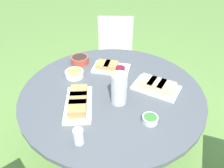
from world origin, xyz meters
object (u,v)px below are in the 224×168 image
Objects in this scene: chair_far_back at (115,47)px; wine_glass at (120,73)px; dining_table at (112,100)px; water_pitcher at (119,89)px.

wine_glass is (-0.61, 0.96, 0.36)m from chair_far_back.
chair_far_back is 5.16× the size of wine_glass.
water_pitcher is at bearing 141.23° from dining_table.
chair_far_back is 1.38m from water_pitcher.
water_pitcher is at bearing 121.75° from chair_far_back.
dining_table is at bearing 119.47° from chair_far_back.
chair_far_back is 1.19m from wine_glass.
wine_glass reaches higher than dining_table.
wine_glass is (-0.02, -0.08, 0.22)m from dining_table.
dining_table is 5.98× the size of water_pitcher.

